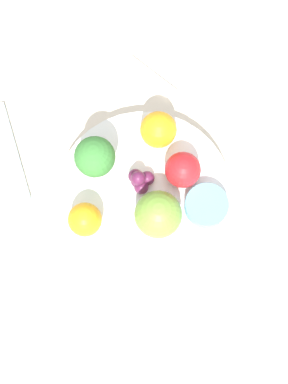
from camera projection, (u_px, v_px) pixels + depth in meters
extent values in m
plane|color=gray|center=(144.00, 202.00, 0.73)|extent=(6.00, 6.00, 0.00)
cube|color=beige|center=(144.00, 201.00, 0.72)|extent=(1.20, 1.20, 0.02)
cylinder|color=white|center=(144.00, 196.00, 0.70)|extent=(0.23, 0.23, 0.03)
cylinder|color=#8CB76B|center=(97.00, 165.00, 0.68)|extent=(0.02, 0.02, 0.03)
sphere|color=#387A33|center=(95.00, 157.00, 0.65)|extent=(0.05, 0.05, 0.05)
sphere|color=olive|center=(160.00, 213.00, 0.65)|extent=(0.06, 0.06, 0.06)
sphere|color=red|center=(182.00, 168.00, 0.67)|extent=(0.05, 0.05, 0.05)
sphere|color=orange|center=(86.00, 221.00, 0.65)|extent=(0.04, 0.04, 0.04)
sphere|color=orange|center=(158.00, 130.00, 0.68)|extent=(0.05, 0.05, 0.05)
sphere|color=#5B1E42|center=(147.00, 178.00, 0.68)|extent=(0.02, 0.02, 0.02)
sphere|color=#5B1E42|center=(138.00, 175.00, 0.68)|extent=(0.02, 0.02, 0.02)
sphere|color=#5B1E42|center=(135.00, 182.00, 0.68)|extent=(0.02, 0.02, 0.02)
sphere|color=#5B1E42|center=(144.00, 186.00, 0.68)|extent=(0.02, 0.02, 0.02)
sphere|color=#5B1E42|center=(141.00, 177.00, 0.66)|extent=(0.02, 0.02, 0.02)
cylinder|color=#66B2DB|center=(206.00, 206.00, 0.67)|extent=(0.05, 0.05, 0.02)
cube|color=silver|center=(151.00, 78.00, 0.75)|extent=(0.05, 0.08, 0.01)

